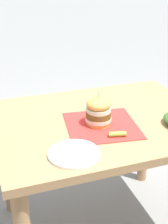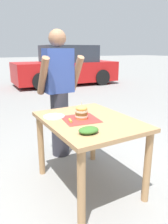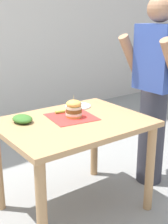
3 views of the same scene
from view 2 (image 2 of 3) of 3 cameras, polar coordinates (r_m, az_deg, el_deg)
The scene contains 9 objects.
ground_plane at distance 2.55m, azimuth 1.17°, elevation -18.56°, with size 80.00×80.00×0.00m, color gray.
patio_table at distance 2.25m, azimuth 1.27°, elevation -4.97°, with size 0.84×1.10×0.77m.
serving_paper at distance 2.20m, azimuth -0.91°, elevation -1.89°, with size 0.34×0.34×0.00m, color red.
sandwich at distance 2.19m, azimuth -0.66°, elevation 0.02°, with size 0.13×0.13×0.18m.
pickle_spear at distance 2.11m, azimuth -3.58°, elevation -2.24°, with size 0.02×0.02×0.08m, color #8EA83D.
side_plate_with_forks at distance 2.29m, azimuth -7.84°, elevation -1.16°, with size 0.22×0.22×0.02m.
side_salad at distance 1.84m, azimuth 1.21°, elevation -4.75°, with size 0.18×0.14×0.05m, color #386B28.
diner_across_table at distance 2.92m, azimuth -6.50°, elevation 4.87°, with size 0.55×0.35×1.69m.
parked_car_near_curb at distance 9.30m, azimuth -4.69°, elevation 11.58°, with size 4.28×2.00×1.60m.
Camera 2 is at (-1.08, -1.80, 1.45)m, focal length 35.00 mm.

